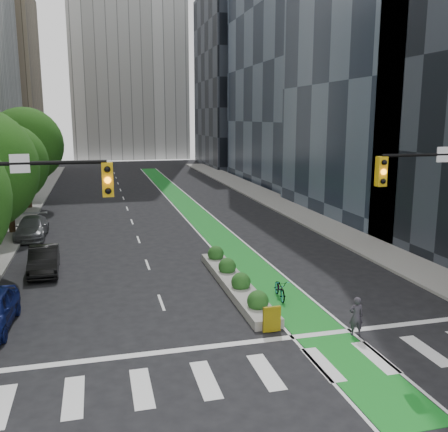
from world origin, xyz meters
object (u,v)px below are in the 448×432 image
parked_car_left_mid (44,260)px  cyclist (356,316)px  median_planter (235,281)px  bicycle (280,289)px  parked_car_left_far (32,228)px

parked_car_left_mid → cyclist: bearing=-44.9°
median_planter → cyclist: size_ratio=6.72×
median_planter → bicycle: (1.63, -1.83, 0.09)m
cyclist → parked_car_left_mid: cyclist is taller
bicycle → cyclist: 4.64m
parked_car_left_far → median_planter: bearing=-50.9°
bicycle → parked_car_left_far: parked_car_left_far is taller
median_planter → cyclist: bearing=-64.3°
parked_car_left_mid → parked_car_left_far: parked_car_left_far is taller
bicycle → parked_car_left_mid: 12.69m
median_planter → cyclist: 6.94m
median_planter → bicycle: size_ratio=5.87×
parked_car_left_mid → parked_car_left_far: 8.62m
parked_car_left_mid → parked_car_left_far: size_ratio=0.87×
cyclist → parked_car_left_mid: bearing=-36.1°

